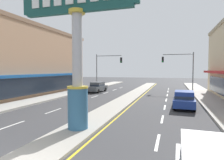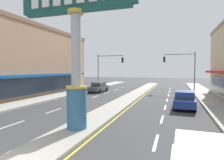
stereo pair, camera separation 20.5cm
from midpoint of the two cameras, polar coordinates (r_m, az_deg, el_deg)
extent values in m
cube|color=#A39E93|center=(23.11, 5.42, -5.29)|extent=(2.18, 52.00, 0.14)
cube|color=#ADA89E|center=(24.99, -16.53, -4.73)|extent=(2.80, 60.00, 0.18)
cube|color=#ADA89E|center=(20.94, 29.26, -6.48)|extent=(2.80, 60.00, 0.18)
cube|color=silver|center=(13.58, -27.57, -11.86)|extent=(0.14, 2.20, 0.01)
cube|color=silver|center=(16.85, -16.63, -8.77)|extent=(0.14, 2.20, 0.01)
cube|color=silver|center=(20.54, -9.53, -6.56)|extent=(0.14, 2.20, 0.01)
cube|color=silver|center=(24.47, -4.69, -4.98)|extent=(0.14, 2.20, 0.01)
cube|color=silver|center=(28.53, -1.22, -3.82)|extent=(0.14, 2.20, 0.01)
cube|color=silver|center=(32.69, 1.37, -2.94)|extent=(0.14, 2.20, 0.01)
cube|color=silver|center=(36.90, 3.37, -2.26)|extent=(0.14, 2.20, 0.01)
cube|color=silver|center=(9.74, 13.60, -17.58)|extent=(0.14, 2.20, 0.01)
cube|color=silver|center=(13.93, 15.14, -11.24)|extent=(0.14, 2.20, 0.01)
cube|color=silver|center=(18.23, 15.93, -7.86)|extent=(0.14, 2.20, 0.01)
cube|color=silver|center=(22.56, 16.41, -5.77)|extent=(0.14, 2.20, 0.01)
cube|color=silver|center=(26.92, 16.73, -4.36)|extent=(0.14, 2.20, 0.01)
cube|color=silver|center=(31.28, 16.97, -3.34)|extent=(0.14, 2.20, 0.01)
cube|color=silver|center=(35.66, 17.14, -2.57)|extent=(0.14, 2.20, 0.01)
cube|color=yellow|center=(23.43, 2.38, -5.32)|extent=(0.12, 52.00, 0.01)
cube|color=yellow|center=(22.87, 8.54, -5.56)|extent=(0.12, 52.00, 0.01)
cylinder|color=#33668C|center=(10.95, -9.95, -8.33)|extent=(1.11, 1.11, 2.25)
cylinder|color=gold|center=(10.78, -10.01, -2.13)|extent=(1.17, 1.17, 0.12)
cylinder|color=#B7B7BC|center=(10.79, -10.11, 8.93)|extent=(0.56, 0.56, 4.28)
cylinder|color=gold|center=(11.19, -10.21, 19.38)|extent=(0.90, 0.90, 0.20)
cube|color=#194C47|center=(11.20, -10.21, 19.47)|extent=(6.33, 0.29, 0.16)
cube|color=white|center=(12.66, -21.55, 20.79)|extent=(0.47, 0.06, 0.71)
cube|color=white|center=(12.24, -18.72, 21.49)|extent=(0.47, 0.06, 0.71)
cube|color=tan|center=(28.01, -28.63, 4.65)|extent=(8.96, 25.82, 8.76)
cube|color=#89674C|center=(28.54, -28.88, 13.92)|extent=(9.14, 26.34, 0.45)
cube|color=#195193|center=(24.63, -20.68, 1.29)|extent=(0.90, 21.95, 0.30)
cube|color=#283342|center=(24.96, -21.36, -1.56)|extent=(0.08, 21.17, 2.00)
cylinder|color=slate|center=(34.70, -3.99, 2.53)|extent=(0.16, 0.16, 6.20)
cylinder|color=slate|center=(33.98, -0.38, 7.25)|extent=(4.62, 0.12, 0.12)
cube|color=black|center=(33.11, 3.34, 5.95)|extent=(0.32, 0.24, 0.92)
sphere|color=black|center=(32.99, 3.28, 6.48)|extent=(0.17, 0.17, 0.17)
sphere|color=black|center=(32.97, 3.28, 5.96)|extent=(0.17, 0.17, 0.17)
sphere|color=#19D83F|center=(32.96, 3.28, 5.44)|extent=(0.17, 0.17, 0.17)
cylinder|color=slate|center=(32.53, 23.64, 2.24)|extent=(0.16, 0.16, 6.20)
cylinder|color=slate|center=(32.49, 19.66, 7.26)|extent=(4.62, 0.12, 0.12)
cube|color=black|center=(32.31, 15.52, 5.91)|extent=(0.32, 0.24, 0.92)
sphere|color=black|center=(32.19, 15.51, 6.46)|extent=(0.17, 0.17, 0.17)
sphere|color=black|center=(32.17, 15.51, 5.93)|extent=(0.17, 0.17, 0.17)
sphere|color=#19D83F|center=(32.16, 15.50, 5.39)|extent=(0.17, 0.17, 0.17)
cube|color=navy|center=(18.41, 21.16, -5.96)|extent=(1.96, 4.38, 0.66)
cube|color=navy|center=(18.15, 21.20, -4.08)|extent=(1.65, 2.22, 0.60)
cube|color=#283342|center=(18.17, 21.19, -4.64)|extent=(1.68, 2.24, 0.24)
cylinder|color=black|center=(19.78, 18.77, -6.15)|extent=(0.25, 0.63, 0.62)
cylinder|color=black|center=(19.79, 23.49, -6.24)|extent=(0.25, 0.63, 0.62)
cylinder|color=black|center=(17.16, 18.42, -7.54)|extent=(0.25, 0.63, 0.62)
cylinder|color=black|center=(17.17, 23.87, -7.64)|extent=(0.25, 0.63, 0.62)
cube|color=#4C5156|center=(29.50, -3.93, -2.43)|extent=(1.99, 4.39, 0.66)
cube|color=#4C5156|center=(29.60, -3.79, -1.19)|extent=(1.66, 2.23, 0.60)
cube|color=#283342|center=(29.62, -3.79, -1.54)|extent=(1.70, 2.26, 0.24)
cylinder|color=black|center=(27.99, -3.61, -3.32)|extent=(0.25, 0.63, 0.62)
cylinder|color=black|center=(28.71, -6.54, -3.18)|extent=(0.25, 0.63, 0.62)
cylinder|color=black|center=(30.41, -1.47, -2.81)|extent=(0.25, 0.63, 0.62)
cylinder|color=black|center=(31.07, -4.22, -2.69)|extent=(0.25, 0.63, 0.62)
camera|label=1|loc=(0.10, -89.62, 0.02)|focal=30.61mm
camera|label=2|loc=(0.10, 90.38, -0.02)|focal=30.61mm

